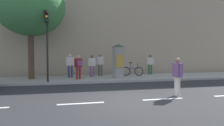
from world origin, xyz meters
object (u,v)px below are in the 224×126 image
Objects in this scene: pedestrian_in_dark_shirt at (79,65)px; pedestrian_with_bag at (100,63)px; street_tree at (30,7)px; pedestrian_in_red_top at (70,63)px; pedestrian_in_light_jacket at (177,73)px; pedestrian_tallest at (92,64)px; pedestrian_near_pole at (150,63)px; traffic_light at (47,35)px; poster_column at (118,61)px; bicycle_leaning at (132,71)px.

pedestrian_with_bag is at bearing 45.92° from pedestrian_in_dark_shirt.
pedestrian_in_red_top is at bearing 6.92° from street_tree.
pedestrian_tallest reaches higher than pedestrian_in_light_jacket.
pedestrian_near_pole reaches higher than pedestrian_in_light_jacket.
pedestrian_with_bag is (-4.40, -0.15, 0.08)m from pedestrian_near_pole.
traffic_light is at bearing -143.98° from pedestrian_tallest.
traffic_light is at bearing -143.13° from pedestrian_with_bag.
poster_column is at bearing -56.62° from pedestrian_with_bag.
pedestrian_near_pole is at bearing 8.49° from pedestrian_tallest.
bicycle_leaning is (1.46, 1.13, -0.88)m from poster_column.
street_tree reaches higher than pedestrian_near_pole.
pedestrian_in_red_top is at bearing 113.96° from pedestrian_in_dark_shirt.
pedestrian_tallest is (-1.82, 1.05, -0.26)m from poster_column.
pedestrian_in_light_jacket is (6.08, -4.84, -2.08)m from traffic_light.
pedestrian_in_red_top is at bearing 163.33° from poster_column.
traffic_light is 4.26m from pedestrian_tallest.
pedestrian_tallest is at bearing -178.71° from bicycle_leaning.
pedestrian_with_bag is (0.72, 0.61, 0.06)m from pedestrian_tallest.
street_tree is 4.19× the size of pedestrian_near_pole.
traffic_light is 1.77× the size of poster_column.
pedestrian_near_pole is 0.96× the size of pedestrian_in_red_top.
poster_column is 1.49× the size of pedestrian_in_dark_shirt.
poster_column is at bearing 4.19° from pedestrian_in_dark_shirt.
pedestrian_in_light_jacket is 1.03× the size of pedestrian_in_dark_shirt.
bicycle_leaning is at bearing 87.92° from pedestrian_in_light_jacket.
bicycle_leaning is at bearing -159.46° from pedestrian_near_pole.
street_tree is 6.51m from pedestrian_with_bag.
pedestrian_with_bag is at bearing 168.09° from bicycle_leaning.
pedestrian_in_red_top is at bearing -165.27° from pedestrian_with_bag.
pedestrian_with_bag is (-2.30, 7.68, 0.19)m from pedestrian_in_light_jacket.
pedestrian_near_pole is (9.46, 1.10, -4.06)m from street_tree.
traffic_light is 2.62× the size of pedestrian_in_dark_shirt.
pedestrian_in_light_jacket is at bearing -105.04° from pedestrian_near_pole.
pedestrian_in_dark_shirt is (1.96, 0.96, -1.96)m from traffic_light.
pedestrian_with_bag is at bearing 14.73° from pedestrian_in_red_top.
pedestrian_tallest is at bearing -171.51° from pedestrian_near_pole.
poster_column reaches higher than pedestrian_in_light_jacket.
pedestrian_in_red_top reaches higher than pedestrian_in_light_jacket.
pedestrian_near_pole reaches higher than bicycle_leaning.
pedestrian_tallest is 0.98× the size of bicycle_leaning.
bicycle_leaning is (0.26, 7.14, -0.49)m from pedestrian_in_light_jacket.
traffic_light reaches higher than pedestrian_in_red_top.
pedestrian_with_bag is 2.46m from pedestrian_in_red_top.
pedestrian_in_red_top is (-3.47, 1.04, -0.22)m from poster_column.
bicycle_leaning is (7.61, 0.41, -4.66)m from street_tree.
pedestrian_in_light_jacket is 0.98× the size of pedestrian_in_red_top.
bicycle_leaning is at bearing 17.02° from pedestrian_in_dark_shirt.
poster_column is 6.15m from pedestrian_in_light_jacket.
traffic_light is 2.93m from pedestrian_in_dark_shirt.
street_tree is at bearing 173.38° from poster_column.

